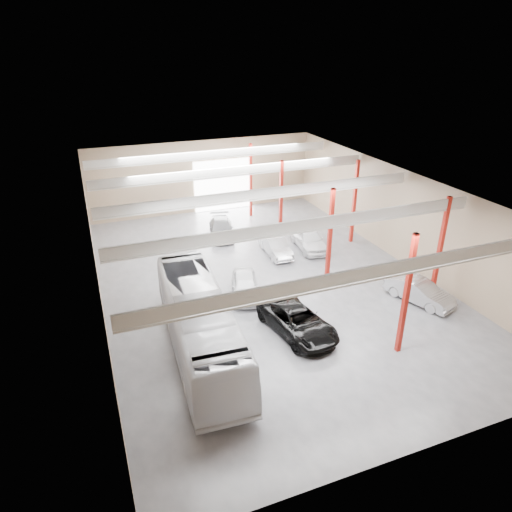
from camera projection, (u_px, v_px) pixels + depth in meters
depot_shell at (265, 213)px, 30.68m from camera, size 22.12×32.12×7.06m
coach_bus at (199, 323)px, 24.47m from camera, size 3.73×12.76×3.51m
black_sedan at (297, 321)px, 26.37m from camera, size 3.46×6.04×1.59m
car_row_a at (245, 285)px, 30.33m from camera, size 2.95×4.66×1.48m
car_row_b at (276, 246)px, 36.19m from camera, size 1.68×4.34×1.41m
car_row_c at (221, 228)px, 39.62m from camera, size 3.07×5.25×1.43m
car_right_near at (419, 291)px, 29.57m from camera, size 2.98×4.80×1.49m
car_right_far at (309, 239)px, 37.20m from camera, size 2.53×5.07×1.66m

